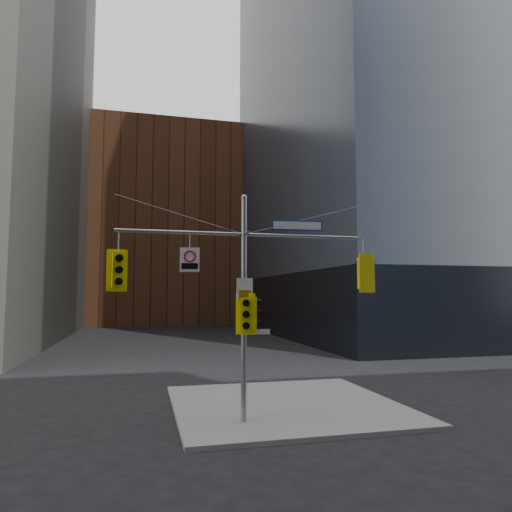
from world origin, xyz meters
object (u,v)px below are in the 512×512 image
regulatory_sign_arm (190,259)px  traffic_light_east_arm (364,273)px  street_sign_blade (297,226)px  signal_assembly (244,284)px  traffic_light_pole_side (254,313)px  traffic_light_west_arm (118,270)px  traffic_light_pole_front (246,314)px

regulatory_sign_arm → traffic_light_east_arm: bearing=7.8°
street_sign_blade → regulatory_sign_arm: (-3.53, -0.02, -1.18)m
signal_assembly → traffic_light_pole_side: bearing=0.5°
traffic_light_west_arm → street_sign_blade: bearing=-11.8°
traffic_light_east_arm → street_sign_blade: street_sign_blade is taller
signal_assembly → traffic_light_pole_front: (0.00, -0.27, -0.95)m
signal_assembly → traffic_light_pole_side: 0.98m
signal_assembly → street_sign_blade: bearing=0.1°
traffic_light_east_arm → regulatory_sign_arm: bearing=-11.1°
signal_assembly → traffic_light_west_arm: signal_assembly is taller
signal_assembly → regulatory_sign_arm: (-1.73, -0.02, 0.76)m
signal_assembly → traffic_light_east_arm: (4.18, 0.00, 0.38)m
traffic_light_pole_front → street_sign_blade: (1.80, 0.27, 2.88)m
traffic_light_east_arm → regulatory_sign_arm: size_ratio=1.75×
signal_assembly → regulatory_sign_arm: signal_assembly is taller
signal_assembly → traffic_light_pole_side: size_ratio=7.78×
traffic_light_west_arm → traffic_light_pole_side: traffic_light_west_arm is taller
traffic_light_west_arm → regulatory_sign_arm: size_ratio=1.68×
traffic_light_west_arm → traffic_light_pole_side: bearing=-11.8°
traffic_light_west_arm → traffic_light_east_arm: traffic_light_east_arm is taller
street_sign_blade → traffic_light_pole_side: bearing=-173.5°
traffic_light_east_arm → traffic_light_pole_side: size_ratio=1.29×
traffic_light_west_arm → traffic_light_east_arm: size_ratio=0.96×
traffic_light_pole_side → traffic_light_pole_front: size_ratio=0.80×
traffic_light_west_arm → regulatory_sign_arm: bearing=-12.6°
signal_assembly → traffic_light_pole_side: signal_assembly is taller
traffic_light_west_arm → street_sign_blade: (5.66, -0.01, 1.55)m
traffic_light_east_arm → traffic_light_west_arm: bearing=-11.4°
traffic_light_pole_side → street_sign_blade: street_sign_blade is taller
traffic_light_east_arm → street_sign_blade: size_ratio=0.77×
signal_assembly → street_sign_blade: 2.64m
traffic_light_pole_side → regulatory_sign_arm: bearing=96.5°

